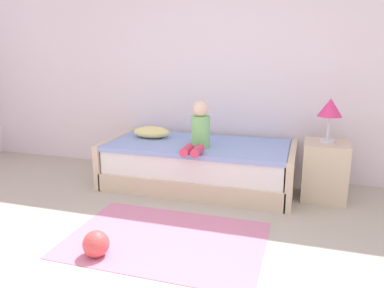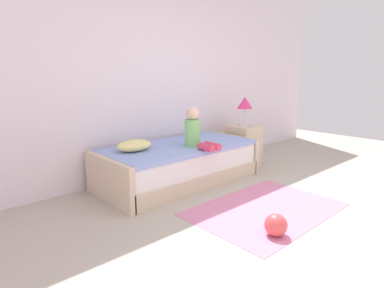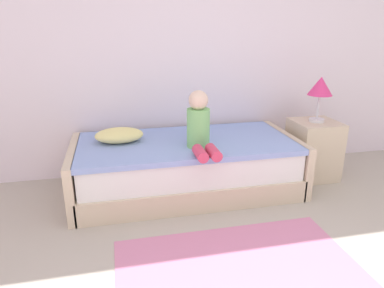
{
  "view_description": "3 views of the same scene",
  "coord_description": "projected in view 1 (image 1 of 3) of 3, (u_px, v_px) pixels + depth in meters",
  "views": [
    {
      "loc": [
        0.83,
        -1.93,
        1.53
      ],
      "look_at": [
        -0.29,
        1.75,
        0.55
      ],
      "focal_mm": 35.34,
      "sensor_mm": 36.0,
      "label": 1
    },
    {
      "loc": [
        -2.92,
        -1.13,
        1.4
      ],
      "look_at": [
        -0.29,
        1.75,
        0.55
      ],
      "focal_mm": 30.32,
      "sensor_mm": 36.0,
      "label": 2
    },
    {
      "loc": [
        -0.93,
        -1.05,
        1.53
      ],
      "look_at": [
        -0.29,
        1.75,
        0.55
      ],
      "focal_mm": 32.91,
      "sensor_mm": 36.0,
      "label": 3
    }
  ],
  "objects": [
    {
      "name": "nightstand",
      "position": [
        325.0,
        171.0,
        3.9
      ],
      "size": [
        0.44,
        0.44,
        0.6
      ],
      "primitive_type": "cube",
      "color": "beige",
      "rests_on": "ground"
    },
    {
      "name": "bed",
      "position": [
        198.0,
        165.0,
        4.27
      ],
      "size": [
        2.11,
        1.0,
        0.5
      ],
      "color": "beige",
      "rests_on": "ground"
    },
    {
      "name": "toy_ball",
      "position": [
        96.0,
        244.0,
        2.84
      ],
      "size": [
        0.2,
        0.2,
        0.2
      ],
      "primitive_type": "sphere",
      "color": "#E54C4C",
      "rests_on": "ground"
    },
    {
      "name": "wall_rear",
      "position": [
        237.0,
        55.0,
        4.45
      ],
      "size": [
        7.2,
        0.1,
        2.9
      ],
      "primitive_type": "cube",
      "color": "white",
      "rests_on": "ground"
    },
    {
      "name": "area_rug",
      "position": [
        166.0,
        239.0,
        3.1
      ],
      "size": [
        1.6,
        1.1,
        0.01
      ],
      "primitive_type": "cube",
      "color": "pink",
      "rests_on": "ground"
    },
    {
      "name": "child_figure",
      "position": [
        199.0,
        130.0,
        3.93
      ],
      "size": [
        0.2,
        0.51,
        0.5
      ],
      "color": "#7FC672",
      "rests_on": "bed"
    },
    {
      "name": "table_lamp",
      "position": [
        330.0,
        110.0,
        3.74
      ],
      "size": [
        0.24,
        0.24,
        0.45
      ],
      "color": "silver",
      "rests_on": "nightstand"
    },
    {
      "name": "pillow",
      "position": [
        152.0,
        132.0,
        4.46
      ],
      "size": [
        0.44,
        0.3,
        0.13
      ],
      "primitive_type": "ellipsoid",
      "color": "#F2E58C",
      "rests_on": "bed"
    }
  ]
}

